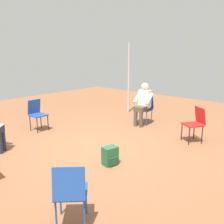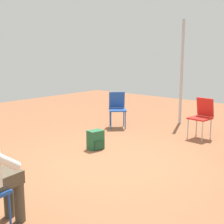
{
  "view_description": "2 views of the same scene",
  "coord_description": "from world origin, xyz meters",
  "views": [
    {
      "loc": [
        -3.7,
        -3.78,
        2.14
      ],
      "look_at": [
        0.22,
        -0.29,
        0.85
      ],
      "focal_mm": 40.0,
      "sensor_mm": 36.0,
      "label": 1
    },
    {
      "loc": [
        3.68,
        3.14,
        1.8
      ],
      "look_at": [
        -0.36,
        -0.34,
        0.77
      ],
      "focal_mm": 50.0,
      "sensor_mm": 36.0,
      "label": 2
    }
  ],
  "objects": [
    {
      "name": "ground_plane",
      "position": [
        0.0,
        0.0,
        0.0
      ],
      "size": [
        14.3,
        14.3,
        0.0
      ],
      "primitive_type": "plane",
      "color": "brown"
    },
    {
      "name": "chair_southwest",
      "position": [
        -2.02,
        -1.6,
        0.5
      ],
      "size": [
        0.58,
        0.58,
        0.85
      ],
      "rotation": [
        0.0,
        0.0,
        -0.79
      ],
      "color": "#1E4799",
      "rests_on": "ground"
    },
    {
      "name": "chair_west",
      "position": [
        -2.42,
        0.38,
        0.5
      ],
      "size": [
        0.47,
        0.44,
        0.85
      ],
      "rotation": [
        0.0,
        0.0,
        -1.66
      ],
      "color": "red",
      "rests_on": "ground"
    },
    {
      "name": "backpack_near_laptop_user",
      "position": [
        -0.39,
        -0.78,
        0.16
      ],
      "size": [
        0.31,
        0.28,
        0.36
      ],
      "rotation": [
        0.0,
        0.0,
        2.94
      ],
      "color": "#235B38",
      "rests_on": "ground"
    },
    {
      "name": "tent_pole_near",
      "position": [
        -3.38,
        -0.65,
        1.29
      ],
      "size": [
        0.07,
        0.07,
        2.58
      ],
      "primitive_type": "cylinder",
      "color": "#B2B2B7",
      "rests_on": "ground"
    }
  ]
}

